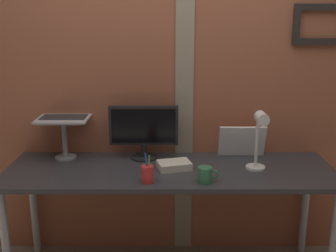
{
  "coord_description": "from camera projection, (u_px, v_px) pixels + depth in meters",
  "views": [
    {
      "loc": [
        -0.01,
        -2.28,
        1.66
      ],
      "look_at": [
        -0.0,
        0.21,
        0.99
      ],
      "focal_mm": 43.59,
      "sensor_mm": 36.0,
      "label": 1
    }
  ],
  "objects": [
    {
      "name": "coffee_mug",
      "position": [
        204.0,
        175.0,
        2.33
      ],
      "size": [
        0.12,
        0.08,
        0.09
      ],
      "color": "#33724C",
      "rests_on": "desk"
    },
    {
      "name": "desk",
      "position": [
        168.0,
        179.0,
        2.57
      ],
      "size": [
        2.06,
        0.64,
        0.74
      ],
      "color": "#333338",
      "rests_on": "ground_plane"
    },
    {
      "name": "laptop",
      "position": [
        63.0,
        109.0,
        2.72
      ],
      "size": [
        0.34,
        0.29,
        0.22
      ],
      "color": "#ADB2B7",
      "rests_on": "laptop_stand"
    },
    {
      "name": "paper_clutter_stack",
      "position": [
        173.0,
        165.0,
        2.55
      ],
      "size": [
        0.23,
        0.19,
        0.05
      ],
      "primitive_type": "cube",
      "rotation": [
        0.0,
        0.0,
        0.26
      ],
      "color": "silver",
      "rests_on": "desk"
    },
    {
      "name": "whiteboard_panel",
      "position": [
        240.0,
        141.0,
        2.75
      ],
      "size": [
        0.31,
        0.08,
        0.22
      ],
      "primitive_type": "cube",
      "rotation": [
        0.28,
        0.0,
        0.0
      ],
      "color": "white",
      "rests_on": "desk"
    },
    {
      "name": "monitor",
      "position": [
        142.0,
        128.0,
        2.69
      ],
      "size": [
        0.46,
        0.18,
        0.36
      ],
      "color": "black",
      "rests_on": "desk"
    },
    {
      "name": "brick_wall_back",
      "position": [
        168.0,
        77.0,
        2.78
      ],
      "size": [
        3.33,
        0.15,
        2.52
      ],
      "color": "#9E563D",
      "rests_on": "ground_plane"
    },
    {
      "name": "pen_cup",
      "position": [
        146.0,
        174.0,
        2.33
      ],
      "size": [
        0.07,
        0.07,
        0.18
      ],
      "color": "red",
      "rests_on": "desk"
    },
    {
      "name": "laptop_stand",
      "position": [
        62.0,
        133.0,
        2.7
      ],
      "size": [
        0.28,
        0.22,
        0.27
      ],
      "color": "gray",
      "rests_on": "desk"
    },
    {
      "name": "desk_lamp",
      "position": [
        258.0,
        134.0,
        2.44
      ],
      "size": [
        0.12,
        0.2,
        0.38
      ],
      "color": "white",
      "rests_on": "desk"
    }
  ]
}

